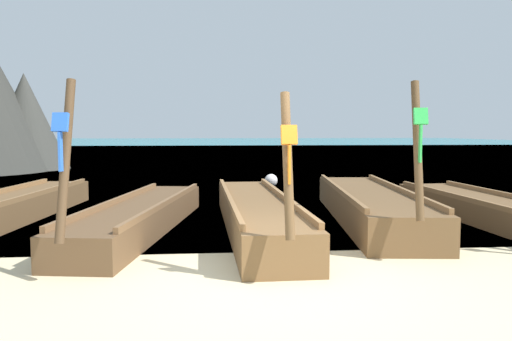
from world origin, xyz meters
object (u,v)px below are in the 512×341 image
at_px(longtail_boat_yellow_ribbon, 9,209).
at_px(longtail_boat_orange_ribbon, 256,214).
at_px(longtail_boat_green_ribbon, 369,205).
at_px(mooring_buoy_near, 271,180).
at_px(longtail_boat_blue_ribbon, 141,217).
at_px(longtail_boat_turquoise_ribbon, 486,209).

distance_m(longtail_boat_yellow_ribbon, longtail_boat_orange_ribbon, 5.35).
bearing_deg(longtail_boat_orange_ribbon, longtail_boat_green_ribbon, 18.11).
distance_m(longtail_boat_green_ribbon, mooring_buoy_near, 6.80).
height_order(longtail_boat_yellow_ribbon, longtail_boat_green_ribbon, longtail_boat_green_ribbon).
xyz_separation_m(longtail_boat_blue_ribbon, mooring_buoy_near, (3.42, 7.38, -0.05)).
bearing_deg(longtail_boat_green_ribbon, mooring_buoy_near, 101.42).
height_order(longtail_boat_yellow_ribbon, longtail_boat_orange_ribbon, longtail_boat_yellow_ribbon).
height_order(longtail_boat_yellow_ribbon, longtail_boat_blue_ribbon, longtail_boat_blue_ribbon).
relative_size(longtail_boat_blue_ribbon, longtail_boat_turquoise_ribbon, 0.96).
relative_size(longtail_boat_orange_ribbon, longtail_boat_green_ribbon, 1.03).
bearing_deg(longtail_boat_turquoise_ribbon, mooring_buoy_near, 119.48).
bearing_deg(longtail_boat_turquoise_ribbon, longtail_boat_yellow_ribbon, 175.95).
relative_size(longtail_boat_yellow_ribbon, longtail_boat_orange_ribbon, 1.03).
height_order(longtail_boat_orange_ribbon, longtail_boat_green_ribbon, longtail_boat_green_ribbon).
bearing_deg(longtail_boat_orange_ribbon, longtail_boat_yellow_ribbon, 165.42).
relative_size(longtail_boat_yellow_ribbon, longtail_boat_green_ribbon, 1.07).
height_order(longtail_boat_yellow_ribbon, mooring_buoy_near, longtail_boat_yellow_ribbon).
xyz_separation_m(longtail_boat_orange_ribbon, longtail_boat_green_ribbon, (2.52, 0.82, 0.01)).
relative_size(longtail_boat_orange_ribbon, longtail_boat_turquoise_ribbon, 1.04).
height_order(longtail_boat_orange_ribbon, longtail_boat_turquoise_ribbon, longtail_boat_turquoise_ribbon).
bearing_deg(longtail_boat_turquoise_ribbon, longtail_boat_blue_ribbon, -176.01).
bearing_deg(longtail_boat_green_ribbon, longtail_boat_yellow_ribbon, 176.12).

